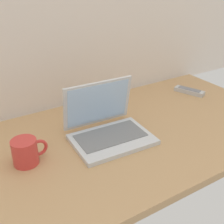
{
  "coord_description": "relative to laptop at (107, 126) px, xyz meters",
  "views": [
    {
      "loc": [
        -0.54,
        -0.86,
        0.67
      ],
      "look_at": [
        -0.01,
        0.0,
        0.15
      ],
      "focal_mm": 47.06,
      "sensor_mm": 36.0,
      "label": 1
    }
  ],
  "objects": [
    {
      "name": "remote_control_near",
      "position": [
        0.61,
        0.14,
        -0.03
      ],
      "size": [
        0.1,
        0.17,
        0.02
      ],
      "color": "#B7B7B7",
      "rests_on": "desk"
    },
    {
      "name": "desk",
      "position": [
        0.02,
        -0.02,
        -0.06
      ],
      "size": [
        1.6,
        0.76,
        0.03
      ],
      "color": "tan",
      "rests_on": "ground"
    },
    {
      "name": "laptop",
      "position": [
        0.0,
        0.0,
        0.0
      ],
      "size": [
        0.32,
        0.27,
        0.22
      ],
      "color": "silver",
      "rests_on": "desk"
    },
    {
      "name": "coffee_mug",
      "position": [
        -0.33,
        -0.0,
        0.0
      ],
      "size": [
        0.13,
        0.09,
        0.09
      ],
      "color": "red",
      "rests_on": "desk"
    }
  ]
}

